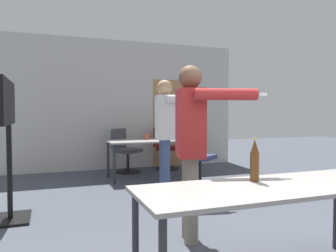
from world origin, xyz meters
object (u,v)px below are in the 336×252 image
person_right_polo (192,136)px  office_chair_far_left (196,159)px  office_chair_near_pushed (125,152)px  tv_screen (8,131)px  drink_cup (147,137)px  beer_bottle (255,161)px  office_chair_side_rolled (164,149)px  person_center_tall (166,126)px

person_right_polo → office_chair_far_left: person_right_polo is taller
office_chair_near_pushed → tv_screen: bearing=16.2°
drink_cup → beer_bottle: bearing=-94.9°
office_chair_far_left → drink_cup: bearing=-94.4°
office_chair_far_left → office_chair_side_rolled: bearing=-125.8°
person_center_tall → office_chair_far_left: bearing=134.5°
person_right_polo → drink_cup: person_right_polo is taller
beer_bottle → office_chair_side_rolled: bearing=78.7°
tv_screen → person_right_polo: size_ratio=0.95×
office_chair_near_pushed → office_chair_far_left: 1.84m
office_chair_near_pushed → beer_bottle: beer_bottle is taller
person_right_polo → drink_cup: bearing=-173.4°
office_chair_far_left → beer_bottle: 3.31m
person_right_polo → office_chair_far_left: bearing=169.4°
drink_cup → person_right_polo: bearing=-99.1°
office_chair_far_left → drink_cup: 1.21m
office_chair_far_left → drink_cup: (-0.62, 0.99, 0.34)m
office_chair_far_left → office_chair_near_pushed: bearing=-96.0°
person_center_tall → office_chair_side_rolled: size_ratio=1.89×
person_right_polo → drink_cup: 3.37m
office_chair_side_rolled → beer_bottle: bearing=16.4°
tv_screen → office_chair_near_pushed: tv_screen is taller
office_chair_near_pushed → office_chair_side_rolled: bearing=147.0°
beer_bottle → drink_cup: 4.13m
person_right_polo → office_chair_far_left: (1.15, 2.33, -0.60)m
beer_bottle → tv_screen: bearing=132.8°
beer_bottle → person_center_tall: bearing=85.3°
beer_bottle → office_chair_far_left: bearing=72.7°
person_right_polo → office_chair_near_pushed: 3.97m
office_chair_near_pushed → office_chair_far_left: (0.93, -1.58, 0.02)m
person_center_tall → person_right_polo: size_ratio=1.02×
tv_screen → beer_bottle: bearing=-137.2°
office_chair_near_pushed → drink_cup: 0.76m
person_center_tall → office_chair_side_rolled: (0.74, 2.12, -0.63)m
office_chair_near_pushed → office_chair_far_left: office_chair_far_left is taller
tv_screen → office_chair_near_pushed: (1.98, 2.61, -0.63)m
person_right_polo → office_chair_near_pushed: (0.22, 3.91, -0.62)m
tv_screen → office_chair_far_left: tv_screen is taller
office_chair_near_pushed → beer_bottle: (-0.04, -4.71, 0.46)m
office_chair_side_rolled → office_chair_far_left: 1.64m
office_chair_side_rolled → drink_cup: 0.95m
office_chair_near_pushed → person_right_polo: bearing=50.2°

